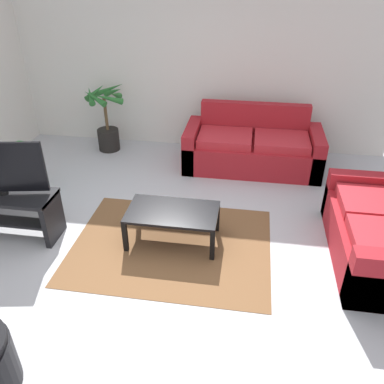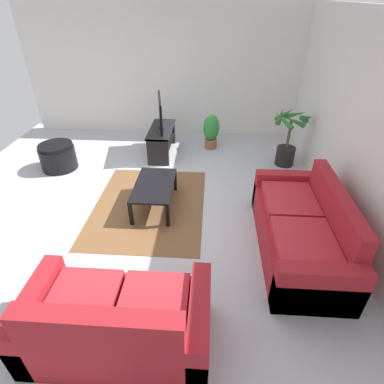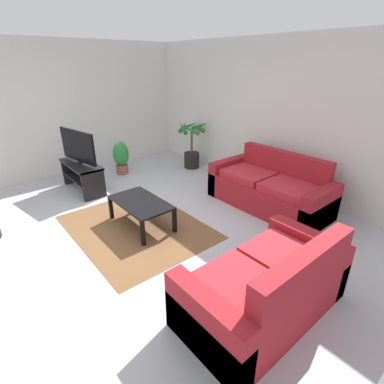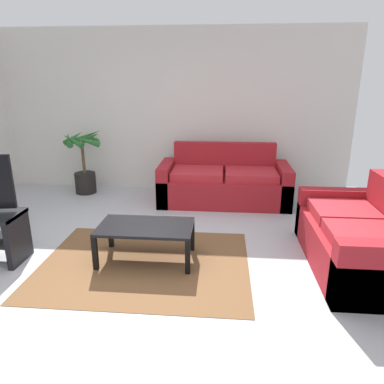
{
  "view_description": "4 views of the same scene",
  "coord_description": "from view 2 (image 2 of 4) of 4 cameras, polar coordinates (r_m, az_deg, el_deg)",
  "views": [
    {
      "loc": [
        0.82,
        -3.24,
        2.8
      ],
      "look_at": [
        0.21,
        0.69,
        0.41
      ],
      "focal_mm": 36.9,
      "sensor_mm": 36.0,
      "label": 1
    },
    {
      "loc": [
        3.89,
        1.11,
        2.81
      ],
      "look_at": [
        0.26,
        0.87,
        0.42
      ],
      "focal_mm": 28.48,
      "sensor_mm": 36.0,
      "label": 2
    },
    {
      "loc": [
        3.49,
        -1.6,
        2.28
      ],
      "look_at": [
        0.67,
        0.76,
        0.62
      ],
      "focal_mm": 27.28,
      "sensor_mm": 36.0,
      "label": 3
    },
    {
      "loc": [
        0.85,
        -3.16,
        1.89
      ],
      "look_at": [
        0.5,
        0.8,
        0.62
      ],
      "focal_mm": 33.37,
      "sensor_mm": 36.0,
      "label": 4
    }
  ],
  "objects": [
    {
      "name": "wall_left",
      "position": [
        7.13,
        -5.64,
        21.37
      ],
      "size": [
        0.06,
        6.0,
        2.7
      ],
      "primitive_type": "cube",
      "color": "silver",
      "rests_on": "ground"
    },
    {
      "name": "wall_back",
      "position": [
        4.56,
        28.52,
        10.65
      ],
      "size": [
        6.0,
        0.06,
        2.7
      ],
      "primitive_type": "cube",
      "color": "silver",
      "rests_on": "ground"
    },
    {
      "name": "area_rug",
      "position": [
        4.84,
        -8.0,
        -2.46
      ],
      "size": [
        2.2,
        1.7,
        0.01
      ],
      "primitive_type": "cube",
      "color": "brown",
      "rests_on": "ground"
    },
    {
      "name": "ottoman",
      "position": [
        6.25,
        -23.8,
        6.1
      ],
      "size": [
        0.64,
        0.64,
        0.49
      ],
      "color": "black",
      "rests_on": "ground"
    },
    {
      "name": "tv_stand",
      "position": [
        6.29,
        -5.7,
        10.13
      ],
      "size": [
        1.1,
        0.45,
        0.54
      ],
      "color": "black",
      "rests_on": "ground"
    },
    {
      "name": "tv",
      "position": [
        6.1,
        -5.94,
        14.58
      ],
      "size": [
        1.01,
        0.23,
        0.62
      ],
      "color": "black",
      "rests_on": "tv_stand"
    },
    {
      "name": "couch_loveseat",
      "position": [
        3.08,
        -13.72,
        -22.67
      ],
      "size": [
        0.9,
        1.66,
        0.9
      ],
      "color": "maroon",
      "rests_on": "ground"
    },
    {
      "name": "couch_main",
      "position": [
        4.09,
        19.69,
        -6.9
      ],
      "size": [
        2.01,
        0.9,
        0.9
      ],
      "color": "maroon",
      "rests_on": "ground"
    },
    {
      "name": "potted_plant_small",
      "position": [
        6.52,
        3.62,
        11.43
      ],
      "size": [
        0.34,
        0.34,
        0.72
      ],
      "color": "brown",
      "rests_on": "ground"
    },
    {
      "name": "ground_plane",
      "position": [
        4.93,
        -9.98,
        -2.04
      ],
      "size": [
        6.6,
        6.6,
        0.0
      ],
      "primitive_type": "plane",
      "color": "#B2B2B7"
    },
    {
      "name": "potted_palm",
      "position": [
        6.03,
        17.57,
        9.14
      ],
      "size": [
        0.67,
        0.7,
        1.08
      ],
      "color": "black",
      "rests_on": "ground"
    },
    {
      "name": "coffee_table",
      "position": [
        4.63,
        -7.11,
        0.95
      ],
      "size": [
        1.0,
        0.57,
        0.4
      ],
      "color": "black",
      "rests_on": "ground"
    }
  ]
}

